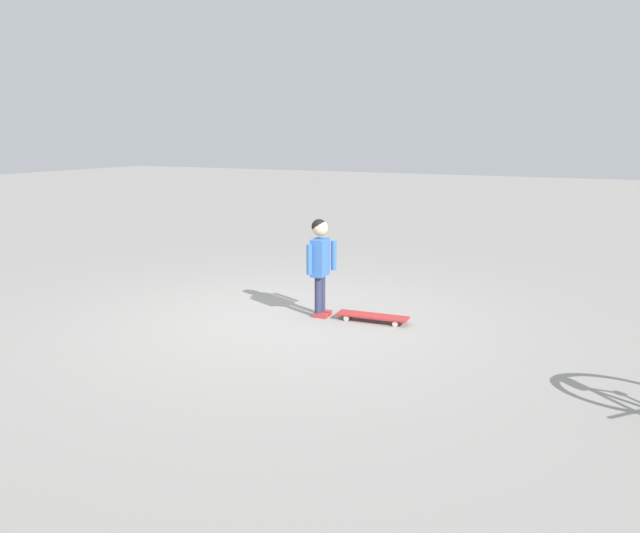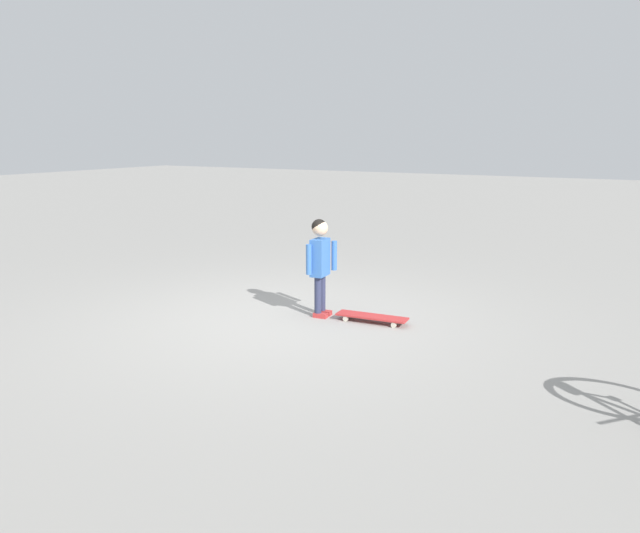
# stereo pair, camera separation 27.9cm
# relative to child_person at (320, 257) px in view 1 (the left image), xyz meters

# --- Properties ---
(ground_plane) EXTENTS (50.00, 50.00, 0.00)m
(ground_plane) POSITION_rel_child_person_xyz_m (-0.35, 0.28, -0.66)
(ground_plane) COLOR gray
(child_person) EXTENTS (0.38, 0.21, 1.06)m
(child_person) POSITION_rel_child_person_xyz_m (0.00, 0.00, 0.00)
(child_person) COLOR #2D3351
(child_person) RESTS_ON ground
(skateboard) EXTENTS (0.25, 0.77, 0.07)m
(skateboard) POSITION_rel_child_person_xyz_m (0.06, -0.59, -0.60)
(skateboard) COLOR #B22D2D
(skateboard) RESTS_ON ground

